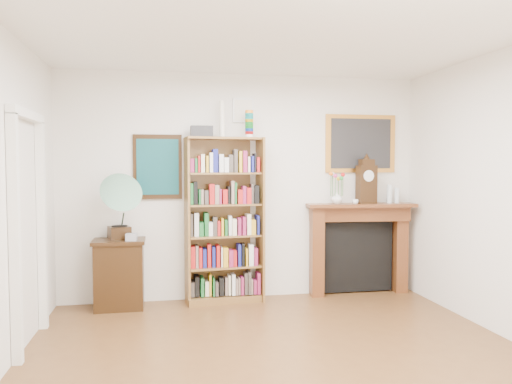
{
  "coord_description": "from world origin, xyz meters",
  "views": [
    {
      "loc": [
        -0.99,
        -3.68,
        1.67
      ],
      "look_at": [
        -0.0,
        1.6,
        1.38
      ],
      "focal_mm": 35.0,
      "sensor_mm": 36.0,
      "label": 1
    }
  ],
  "objects_px": {
    "fireplace": "(358,240)",
    "side_cabinet": "(119,274)",
    "bookshelf": "(224,210)",
    "teacup": "(355,202)",
    "bottle_right": "(397,195)",
    "gramophone": "(118,203)",
    "flower_vase": "(337,198)",
    "bottle_left": "(389,194)",
    "mantel_clock": "(366,182)",
    "cd_stack": "(131,237)"
  },
  "relations": [
    {
      "from": "bookshelf",
      "to": "mantel_clock",
      "type": "height_order",
      "value": "bookshelf"
    },
    {
      "from": "flower_vase",
      "to": "teacup",
      "type": "relative_size",
      "value": 1.98
    },
    {
      "from": "teacup",
      "to": "gramophone",
      "type": "bearing_deg",
      "value": -179.02
    },
    {
      "from": "bookshelf",
      "to": "fireplace",
      "type": "xyz_separation_m",
      "value": [
        1.76,
        0.08,
        -0.43
      ]
    },
    {
      "from": "cd_stack",
      "to": "bottle_right",
      "type": "distance_m",
      "value": 3.39
    },
    {
      "from": "bookshelf",
      "to": "gramophone",
      "type": "bearing_deg",
      "value": 179.54
    },
    {
      "from": "fireplace",
      "to": "mantel_clock",
      "type": "height_order",
      "value": "mantel_clock"
    },
    {
      "from": "bookshelf",
      "to": "mantel_clock",
      "type": "xyz_separation_m",
      "value": [
        1.84,
        0.03,
        0.33
      ]
    },
    {
      "from": "cd_stack",
      "to": "bottle_left",
      "type": "height_order",
      "value": "bottle_left"
    },
    {
      "from": "flower_vase",
      "to": "fireplace",
      "type": "bearing_deg",
      "value": 7.75
    },
    {
      "from": "flower_vase",
      "to": "bottle_left",
      "type": "bearing_deg",
      "value": 0.93
    },
    {
      "from": "bookshelf",
      "to": "flower_vase",
      "type": "height_order",
      "value": "bookshelf"
    },
    {
      "from": "fireplace",
      "to": "bottle_left",
      "type": "xyz_separation_m",
      "value": [
        0.41,
        -0.03,
        0.6
      ]
    },
    {
      "from": "bottle_right",
      "to": "mantel_clock",
      "type": "bearing_deg",
      "value": -178.5
    },
    {
      "from": "gramophone",
      "to": "fireplace",
      "type": "bearing_deg",
      "value": -13.21
    },
    {
      "from": "cd_stack",
      "to": "mantel_clock",
      "type": "xyz_separation_m",
      "value": [
        2.93,
        0.19,
        0.6
      ]
    },
    {
      "from": "fireplace",
      "to": "teacup",
      "type": "distance_m",
      "value": 0.55
    },
    {
      "from": "side_cabinet",
      "to": "flower_vase",
      "type": "height_order",
      "value": "flower_vase"
    },
    {
      "from": "gramophone",
      "to": "bottle_left",
      "type": "relative_size",
      "value": 3.21
    },
    {
      "from": "flower_vase",
      "to": "teacup",
      "type": "height_order",
      "value": "flower_vase"
    },
    {
      "from": "teacup",
      "to": "cd_stack",
      "type": "bearing_deg",
      "value": -178.01
    },
    {
      "from": "gramophone",
      "to": "bottle_right",
      "type": "xyz_separation_m",
      "value": [
        3.51,
        0.16,
        0.04
      ]
    },
    {
      "from": "side_cabinet",
      "to": "bookshelf",
      "type": "bearing_deg",
      "value": 2.14
    },
    {
      "from": "cd_stack",
      "to": "bottle_right",
      "type": "xyz_separation_m",
      "value": [
        3.36,
        0.2,
        0.43
      ]
    },
    {
      "from": "mantel_clock",
      "to": "bottle_left",
      "type": "height_order",
      "value": "mantel_clock"
    },
    {
      "from": "teacup",
      "to": "bottle_left",
      "type": "distance_m",
      "value": 0.54
    },
    {
      "from": "side_cabinet",
      "to": "cd_stack",
      "type": "bearing_deg",
      "value": -36.71
    },
    {
      "from": "flower_vase",
      "to": "bottle_right",
      "type": "bearing_deg",
      "value": 0.16
    },
    {
      "from": "side_cabinet",
      "to": "fireplace",
      "type": "height_order",
      "value": "fireplace"
    },
    {
      "from": "bookshelf",
      "to": "bottle_right",
      "type": "relative_size",
      "value": 11.54
    },
    {
      "from": "bottle_right",
      "to": "teacup",
      "type": "bearing_deg",
      "value": -170.2
    },
    {
      "from": "side_cabinet",
      "to": "cd_stack",
      "type": "height_order",
      "value": "cd_stack"
    },
    {
      "from": "fireplace",
      "to": "gramophone",
      "type": "xyz_separation_m",
      "value": [
        -3.0,
        -0.2,
        0.55
      ]
    },
    {
      "from": "side_cabinet",
      "to": "flower_vase",
      "type": "relative_size",
      "value": 5.35
    },
    {
      "from": "cd_stack",
      "to": "mantel_clock",
      "type": "relative_size",
      "value": 0.21
    },
    {
      "from": "bookshelf",
      "to": "fireplace",
      "type": "distance_m",
      "value": 1.82
    },
    {
      "from": "bookshelf",
      "to": "bottle_right",
      "type": "bearing_deg",
      "value": -4.69
    },
    {
      "from": "side_cabinet",
      "to": "flower_vase",
      "type": "xyz_separation_m",
      "value": [
        2.68,
        0.09,
        0.85
      ]
    },
    {
      "from": "teacup",
      "to": "bookshelf",
      "type": "bearing_deg",
      "value": 177.75
    },
    {
      "from": "mantel_clock",
      "to": "bottle_left",
      "type": "xyz_separation_m",
      "value": [
        0.33,
        0.02,
        -0.15
      ]
    },
    {
      "from": "flower_vase",
      "to": "bottle_left",
      "type": "xyz_separation_m",
      "value": [
        0.72,
        0.01,
        0.04
      ]
    },
    {
      "from": "bookshelf",
      "to": "teacup",
      "type": "distance_m",
      "value": 1.66
    },
    {
      "from": "mantel_clock",
      "to": "bottle_right",
      "type": "bearing_deg",
      "value": -5.95
    },
    {
      "from": "fireplace",
      "to": "cd_stack",
      "type": "xyz_separation_m",
      "value": [
        -2.85,
        -0.24,
        0.15
      ]
    },
    {
      "from": "mantel_clock",
      "to": "teacup",
      "type": "relative_size",
      "value": 7.41
    },
    {
      "from": "flower_vase",
      "to": "gramophone",
      "type": "bearing_deg",
      "value": -176.72
    },
    {
      "from": "gramophone",
      "to": "mantel_clock",
      "type": "distance_m",
      "value": 3.09
    },
    {
      "from": "side_cabinet",
      "to": "gramophone",
      "type": "xyz_separation_m",
      "value": [
        0.0,
        -0.06,
        0.84
      ]
    },
    {
      "from": "fireplace",
      "to": "side_cabinet",
      "type": "bearing_deg",
      "value": -172.62
    },
    {
      "from": "bottle_right",
      "to": "gramophone",
      "type": "bearing_deg",
      "value": -177.45
    }
  ]
}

